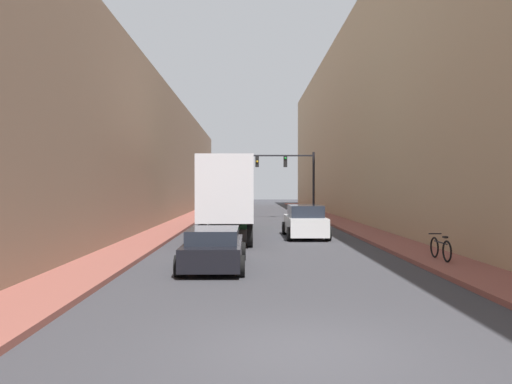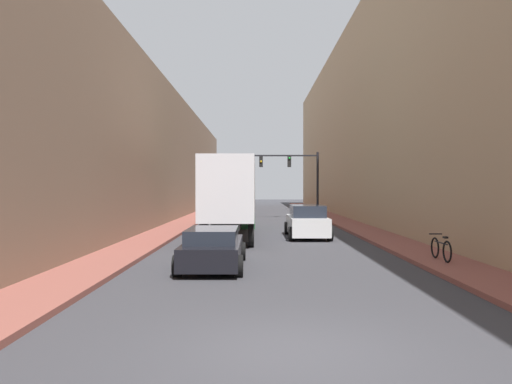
{
  "view_description": "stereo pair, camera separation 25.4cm",
  "coord_description": "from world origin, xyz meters",
  "views": [
    {
      "loc": [
        -0.87,
        -7.84,
        2.6
      ],
      "look_at": [
        -0.57,
        13.63,
        2.4
      ],
      "focal_mm": 35.0,
      "sensor_mm": 36.0,
      "label": 1
    },
    {
      "loc": [
        -0.61,
        -7.84,
        2.6
      ],
      "look_at": [
        -0.57,
        13.63,
        2.4
      ],
      "focal_mm": 35.0,
      "sensor_mm": 36.0,
      "label": 2
    }
  ],
  "objects": [
    {
      "name": "parked_bicycle",
      "position": [
        5.61,
        8.88,
        0.53
      ],
      "size": [
        0.44,
        1.83,
        0.86
      ],
      "color": "black",
      "rests_on": "sidewalk_right"
    },
    {
      "name": "suv_car",
      "position": [
        2.03,
        17.99,
        0.8
      ],
      "size": [
        2.12,
        4.77,
        1.69
      ],
      "color": "silver",
      "rests_on": "ground"
    },
    {
      "name": "sidewalk_right",
      "position": [
        5.73,
        30.0,
        0.07
      ],
      "size": [
        2.07,
        80.0,
        0.15
      ],
      "color": "brown",
      "rests_on": "ground"
    },
    {
      "name": "sidewalk_left",
      "position": [
        -5.73,
        30.0,
        0.07
      ],
      "size": [
        2.07,
        80.0,
        0.15
      ],
      "color": "brown",
      "rests_on": "ground"
    },
    {
      "name": "traffic_signal_gantry",
      "position": [
        2.69,
        33.8,
        3.93
      ],
      "size": [
        7.2,
        0.35,
        5.57
      ],
      "color": "black",
      "rests_on": "ground"
    },
    {
      "name": "building_right",
      "position": [
        9.76,
        30.0,
        7.91
      ],
      "size": [
        6.0,
        80.0,
        15.82
      ],
      "color": "tan",
      "rests_on": "ground"
    },
    {
      "name": "ground_plane",
      "position": [
        0.0,
        0.0,
        0.0
      ],
      "size": [
        200.0,
        200.0,
        0.0
      ],
      "primitive_type": "plane",
      "color": "#38383D"
    },
    {
      "name": "semi_truck",
      "position": [
        -1.89,
        19.24,
        2.25
      ],
      "size": [
        2.42,
        13.24,
        4.0
      ],
      "color": "silver",
      "rests_on": "ground"
    },
    {
      "name": "building_left",
      "position": [
        -9.76,
        30.0,
        5.05
      ],
      "size": [
        6.0,
        80.0,
        10.1
      ],
      "color": "#846B56",
      "rests_on": "ground"
    },
    {
      "name": "sedan_car",
      "position": [
        -2.01,
        8.28,
        0.63
      ],
      "size": [
        2.04,
        4.63,
        1.29
      ],
      "color": "black",
      "rests_on": "ground"
    }
  ]
}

